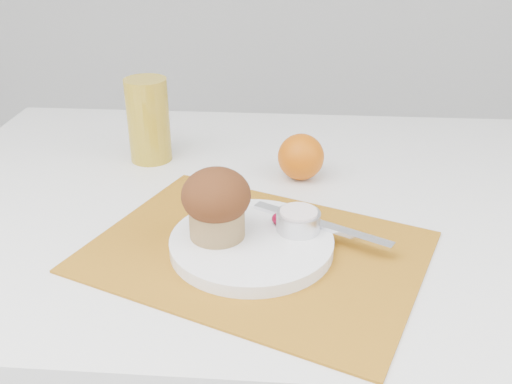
# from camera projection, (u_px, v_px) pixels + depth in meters

# --- Properties ---
(table) EXTENTS (1.20, 0.80, 0.75)m
(table) POSITION_uv_depth(u_px,v_px,m) (276.00, 369.00, 1.09)
(table) COLOR white
(table) RESTS_ON ground
(placemat) EXTENTS (0.52, 0.46, 0.00)m
(placemat) POSITION_uv_depth(u_px,v_px,m) (256.00, 252.00, 0.78)
(placemat) COLOR #A56817
(placemat) RESTS_ON table
(plate) EXTENTS (0.23, 0.23, 0.02)m
(plate) POSITION_uv_depth(u_px,v_px,m) (252.00, 243.00, 0.77)
(plate) COLOR white
(plate) RESTS_ON placemat
(ramekin) EXTENTS (0.08, 0.08, 0.03)m
(ramekin) POSITION_uv_depth(u_px,v_px,m) (298.00, 221.00, 0.78)
(ramekin) COLOR silver
(ramekin) RESTS_ON plate
(cream) EXTENTS (0.06, 0.06, 0.01)m
(cream) POSITION_uv_depth(u_px,v_px,m) (299.00, 213.00, 0.78)
(cream) COLOR white
(cream) RESTS_ON ramekin
(raspberry_near) EXTENTS (0.02, 0.02, 0.02)m
(raspberry_near) POSITION_uv_depth(u_px,v_px,m) (278.00, 219.00, 0.80)
(raspberry_near) COLOR #62021A
(raspberry_near) RESTS_ON plate
(raspberry_far) EXTENTS (0.02, 0.02, 0.02)m
(raspberry_far) POSITION_uv_depth(u_px,v_px,m) (281.00, 221.00, 0.79)
(raspberry_far) COLOR #5C021A
(raspberry_far) RESTS_ON plate
(butter_knife) EXTENTS (0.19, 0.12, 0.01)m
(butter_knife) POSITION_uv_depth(u_px,v_px,m) (321.00, 224.00, 0.80)
(butter_knife) COLOR silver
(butter_knife) RESTS_ON plate
(orange) EXTENTS (0.08, 0.08, 0.08)m
(orange) POSITION_uv_depth(u_px,v_px,m) (301.00, 157.00, 0.97)
(orange) COLOR #D35D07
(orange) RESTS_ON table
(juice_glass) EXTENTS (0.08, 0.08, 0.15)m
(juice_glass) POSITION_uv_depth(u_px,v_px,m) (148.00, 120.00, 1.02)
(juice_glass) COLOR #B69622
(juice_glass) RESTS_ON table
(muffin) EXTENTS (0.09, 0.09, 0.10)m
(muffin) POSITION_uv_depth(u_px,v_px,m) (216.00, 203.00, 0.75)
(muffin) COLOR #A3814E
(muffin) RESTS_ON plate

